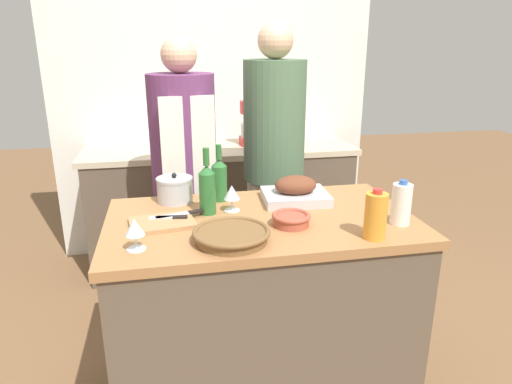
% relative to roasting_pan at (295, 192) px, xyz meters
% --- Properties ---
extents(kitchen_island, '(1.32, 0.76, 0.91)m').
position_rel_roasting_pan_xyz_m(kitchen_island, '(-0.20, -0.18, -0.50)').
color(kitchen_island, brown).
rests_on(kitchen_island, ground_plane).
extents(back_counter, '(1.96, 0.60, 0.91)m').
position_rel_roasting_pan_xyz_m(back_counter, '(-0.20, 1.28, -0.51)').
color(back_counter, brown).
rests_on(back_counter, ground_plane).
extents(back_wall, '(2.46, 0.10, 2.55)m').
position_rel_roasting_pan_xyz_m(back_wall, '(-0.20, 1.63, 0.32)').
color(back_wall, silver).
rests_on(back_wall, ground_plane).
extents(roasting_pan, '(0.32, 0.27, 0.13)m').
position_rel_roasting_pan_xyz_m(roasting_pan, '(0.00, 0.00, 0.00)').
color(roasting_pan, '#BCBCC1').
rests_on(roasting_pan, kitchen_island).
extents(wicker_basket, '(0.30, 0.30, 0.05)m').
position_rel_roasting_pan_xyz_m(wicker_basket, '(-0.37, -0.40, -0.02)').
color(wicker_basket, brown).
rests_on(wicker_basket, kitchen_island).
extents(cutting_board, '(0.29, 0.23, 0.02)m').
position_rel_roasting_pan_xyz_m(cutting_board, '(-0.62, -0.18, -0.04)').
color(cutting_board, '#AD7F51').
rests_on(cutting_board, kitchen_island).
extents(stock_pot, '(0.17, 0.17, 0.14)m').
position_rel_roasting_pan_xyz_m(stock_pot, '(-0.56, 0.11, 0.01)').
color(stock_pot, '#B7B7BC').
rests_on(stock_pot, kitchen_island).
extents(mixing_bowl, '(0.16, 0.16, 0.05)m').
position_rel_roasting_pan_xyz_m(mixing_bowl, '(-0.10, -0.29, -0.02)').
color(mixing_bowl, '#A84C38').
rests_on(mixing_bowl, kitchen_island).
extents(juice_jug, '(0.09, 0.09, 0.20)m').
position_rel_roasting_pan_xyz_m(juice_jug, '(0.18, -0.48, 0.04)').
color(juice_jug, orange).
rests_on(juice_jug, kitchen_island).
extents(milk_jug, '(0.08, 0.08, 0.19)m').
position_rel_roasting_pan_xyz_m(milk_jug, '(0.35, -0.36, 0.04)').
color(milk_jug, white).
rests_on(milk_jug, kitchen_island).
extents(wine_bottle_green, '(0.07, 0.07, 0.30)m').
position_rel_roasting_pan_xyz_m(wine_bottle_green, '(-0.42, -0.08, 0.07)').
color(wine_bottle_green, '#28662D').
rests_on(wine_bottle_green, kitchen_island).
extents(wine_bottle_dark, '(0.07, 0.07, 0.27)m').
position_rel_roasting_pan_xyz_m(wine_bottle_dark, '(-0.35, 0.09, 0.06)').
color(wine_bottle_dark, '#28662D').
rests_on(wine_bottle_dark, kitchen_island).
extents(wine_glass_left, '(0.07, 0.07, 0.12)m').
position_rel_roasting_pan_xyz_m(wine_glass_left, '(-0.72, -0.40, 0.04)').
color(wine_glass_left, silver).
rests_on(wine_glass_left, kitchen_island).
extents(wine_glass_right, '(0.07, 0.07, 0.12)m').
position_rel_roasting_pan_xyz_m(wine_glass_right, '(-0.31, -0.07, 0.03)').
color(wine_glass_right, silver).
rests_on(wine_glass_right, kitchen_island).
extents(knife_chef, '(0.23, 0.09, 0.01)m').
position_rel_roasting_pan_xyz_m(knife_chef, '(-0.53, -0.12, -0.03)').
color(knife_chef, '#B7B7BC').
rests_on(knife_chef, cutting_board).
extents(knife_paring, '(0.16, 0.05, 0.01)m').
position_rel_roasting_pan_xyz_m(knife_paring, '(-0.59, -0.15, -0.03)').
color(knife_paring, '#B7B7BC').
rests_on(knife_paring, cutting_board).
extents(stand_mixer, '(0.18, 0.14, 0.32)m').
position_rel_roasting_pan_xyz_m(stand_mixer, '(0.04, 1.31, 0.08)').
color(stand_mixer, '#B22323').
rests_on(stand_mixer, back_counter).
extents(condiment_bottle_tall, '(0.06, 0.06, 0.18)m').
position_rel_roasting_pan_xyz_m(condiment_bottle_tall, '(-0.29, 1.34, 0.03)').
color(condiment_bottle_tall, '#B28E2D').
rests_on(condiment_bottle_tall, back_counter).
extents(condiment_bottle_short, '(0.06, 0.06, 0.20)m').
position_rel_roasting_pan_xyz_m(condiment_bottle_short, '(0.09, 1.16, 0.04)').
color(condiment_bottle_short, '#332D28').
rests_on(condiment_bottle_short, back_counter).
extents(person_cook_aproned, '(0.37, 0.39, 1.67)m').
position_rel_roasting_pan_xyz_m(person_cook_aproned, '(-0.49, 0.58, -0.04)').
color(person_cook_aproned, beige).
rests_on(person_cook_aproned, ground_plane).
extents(person_cook_guest, '(0.37, 0.37, 1.74)m').
position_rel_roasting_pan_xyz_m(person_cook_guest, '(0.05, 0.64, 0.00)').
color(person_cook_guest, beige).
rests_on(person_cook_guest, ground_plane).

